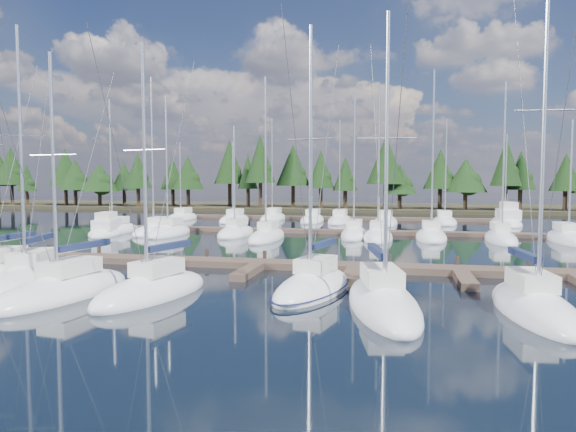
% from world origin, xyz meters
% --- Properties ---
extents(ground, '(260.00, 260.00, 0.00)m').
position_xyz_m(ground, '(0.00, 30.00, 0.00)').
color(ground, black).
rests_on(ground, ground).
extents(far_shore, '(220.00, 30.00, 0.60)m').
position_xyz_m(far_shore, '(0.00, 90.00, 0.30)').
color(far_shore, '#302B1A').
rests_on(far_shore, ground).
extents(main_dock, '(44.00, 6.13, 0.90)m').
position_xyz_m(main_dock, '(0.00, 17.36, 0.20)').
color(main_dock, brown).
rests_on(main_dock, ground).
extents(back_docks, '(50.00, 21.80, 0.40)m').
position_xyz_m(back_docks, '(0.00, 49.58, 0.20)').
color(back_docks, brown).
rests_on(back_docks, ground).
extents(front_sailboat_1, '(5.44, 9.78, 14.14)m').
position_xyz_m(front_sailboat_1, '(-10.72, 10.42, 0.28)').
color(front_sailboat_1, white).
rests_on(front_sailboat_1, ground).
extents(front_sailboat_2, '(3.92, 8.74, 12.02)m').
position_xyz_m(front_sailboat_2, '(-6.90, 8.02, 0.27)').
color(front_sailboat_2, white).
rests_on(front_sailboat_2, ground).
extents(front_sailboat_3, '(4.19, 7.99, 12.42)m').
position_xyz_m(front_sailboat_3, '(-2.77, 8.78, 0.29)').
color(front_sailboat_3, white).
rests_on(front_sailboat_3, ground).
extents(front_sailboat_4, '(4.33, 8.11, 13.44)m').
position_xyz_m(front_sailboat_4, '(4.47, 11.19, 0.29)').
color(front_sailboat_4, white).
rests_on(front_sailboat_4, ground).
extents(front_sailboat_5, '(4.44, 9.58, 13.04)m').
position_xyz_m(front_sailboat_5, '(7.85, 8.77, 0.28)').
color(front_sailboat_5, white).
rests_on(front_sailboat_5, ground).
extents(front_sailboat_6, '(3.23, 8.33, 14.85)m').
position_xyz_m(front_sailboat_6, '(13.91, 9.06, 0.31)').
color(front_sailboat_6, white).
rests_on(front_sailboat_6, ground).
extents(back_sailboat_rows, '(47.57, 33.49, 16.81)m').
position_xyz_m(back_sailboat_rows, '(-0.17, 44.99, 0.27)').
color(back_sailboat_rows, white).
rests_on(back_sailboat_rows, ground).
extents(motor_yacht_left, '(4.22, 8.05, 3.82)m').
position_xyz_m(motor_yacht_left, '(-20.33, 33.79, 0.43)').
color(motor_yacht_left, white).
rests_on(motor_yacht_left, ground).
extents(motor_yacht_right, '(3.68, 9.63, 4.74)m').
position_xyz_m(motor_yacht_right, '(21.94, 54.65, 0.52)').
color(motor_yacht_right, white).
rests_on(motor_yacht_right, ground).
extents(tree_line, '(185.50, 11.39, 13.51)m').
position_xyz_m(tree_line, '(-1.11, 80.20, 7.38)').
color(tree_line, black).
rests_on(tree_line, far_shore).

